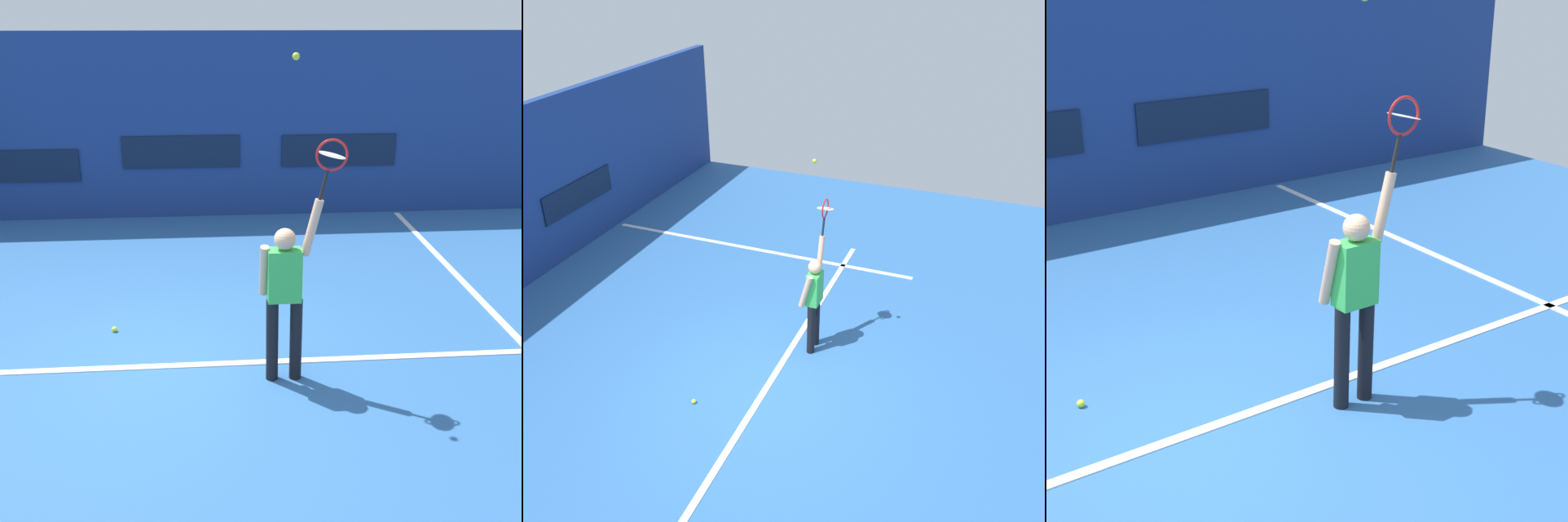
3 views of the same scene
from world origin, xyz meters
TOP-DOWN VIEW (x-y plane):
  - ground_plane at (0.00, 0.00)m, footprint 18.00×18.00m
  - back_wall at (0.00, 5.74)m, footprint 18.00×0.20m
  - sponsor_banner_center at (0.00, 5.62)m, footprint 2.20×0.03m
  - sponsor_banner_portside at (-3.00, 5.62)m, footprint 2.20×0.03m
  - sponsor_banner_starboard at (3.00, 5.62)m, footprint 2.20×0.03m
  - court_baseline at (0.00, -0.02)m, footprint 10.00×0.10m
  - court_sideline at (4.19, 2.00)m, footprint 0.10×7.00m
  - tennis_player at (1.27, -0.35)m, footprint 0.62×0.31m
  - tennis_racket at (1.69, -0.35)m, footprint 0.38×0.27m
  - tennis_ball at (1.35, -0.27)m, footprint 0.07×0.07m
  - spare_ball at (-0.69, 0.86)m, footprint 0.07×0.07m

SIDE VIEW (x-z plane):
  - ground_plane at x=0.00m, z-range 0.00..0.00m
  - court_baseline at x=0.00m, z-range 0.00..0.01m
  - court_sideline at x=4.19m, z-range 0.00..0.01m
  - spare_ball at x=-0.69m, z-range 0.00..0.07m
  - tennis_player at x=1.27m, z-range 0.02..2.00m
  - sponsor_banner_portside at x=-3.00m, z-range 0.74..1.34m
  - sponsor_banner_starboard at x=3.00m, z-range 0.95..1.55m
  - sponsor_banner_center at x=0.00m, z-range 0.97..1.57m
  - back_wall at x=0.00m, z-range 0.00..3.41m
  - tennis_racket at x=1.69m, z-range 2.06..2.69m
  - tennis_ball at x=1.35m, z-range 3.26..3.33m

